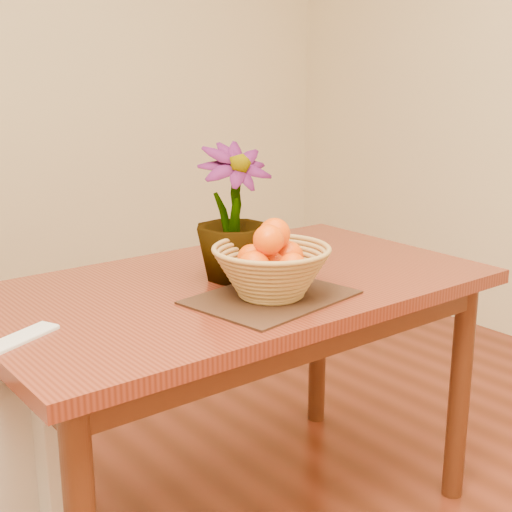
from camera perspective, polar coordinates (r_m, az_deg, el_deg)
table at (r=1.99m, az=-1.72°, el=-4.44°), size 1.40×0.80×0.75m
placemat at (r=1.82m, az=1.22°, el=-3.32°), size 0.44×0.35×0.01m
wicker_basket at (r=1.80m, az=1.23°, el=-1.40°), size 0.30×0.30×0.12m
orange_pile at (r=1.79m, az=1.25°, el=0.13°), size 0.21×0.20×0.15m
potted_plant at (r=1.95m, az=-1.86°, el=3.48°), size 0.24×0.24×0.37m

